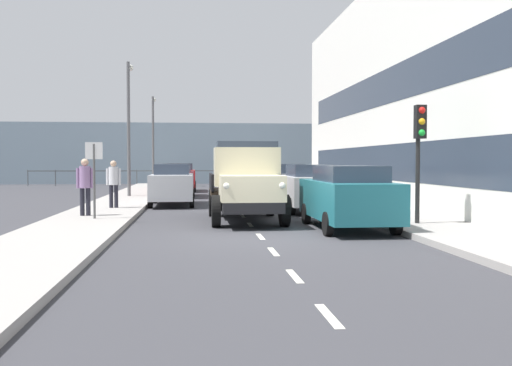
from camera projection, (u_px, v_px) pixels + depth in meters
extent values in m
plane|color=#38383D|center=(234.00, 206.00, 23.60)|extent=(80.00, 80.00, 0.00)
cube|color=#9E9993|center=(347.00, 204.00, 24.09)|extent=(2.50, 43.17, 0.15)
cube|color=#9E9993|center=(116.00, 205.00, 23.10)|extent=(2.50, 43.17, 0.15)
cube|color=silver|center=(329.00, 316.00, 6.85)|extent=(0.12, 1.10, 0.01)
cube|color=silver|center=(295.00, 276.00, 9.22)|extent=(0.12, 1.10, 0.01)
cube|color=silver|center=(273.00, 252.00, 11.71)|extent=(0.12, 1.10, 0.01)
cube|color=silver|center=(260.00, 237.00, 14.06)|extent=(0.12, 1.10, 0.01)
cube|color=silver|center=(250.00, 225.00, 16.71)|extent=(0.12, 1.10, 0.01)
cube|color=silver|center=(242.00, 216.00, 19.39)|extent=(0.12, 1.10, 0.01)
cube|color=silver|center=(238.00, 210.00, 21.64)|extent=(0.12, 1.10, 0.01)
cube|color=silver|center=(233.00, 205.00, 23.99)|extent=(0.12, 1.10, 0.01)
cube|color=silver|center=(230.00, 201.00, 26.70)|extent=(0.12, 1.10, 0.01)
cube|color=silver|center=(227.00, 198.00, 29.04)|extent=(0.12, 1.10, 0.01)
cube|color=silver|center=(225.00, 195.00, 31.25)|extent=(0.12, 1.10, 0.01)
cube|color=silver|center=(223.00, 193.00, 33.56)|extent=(0.12, 1.10, 0.01)
cube|color=silver|center=(221.00, 191.00, 36.32)|extent=(0.12, 1.10, 0.01)
cube|color=silver|center=(219.00, 188.00, 39.03)|extent=(0.12, 1.10, 0.01)
cube|color=silver|center=(217.00, 187.00, 41.88)|extent=(0.12, 1.10, 0.01)
cube|color=silver|center=(470.00, 93.00, 24.35)|extent=(8.01, 27.26, 9.48)
cube|color=#2D3847|center=(378.00, 162.00, 24.05)|extent=(0.08, 23.17, 1.40)
cube|color=#2D3847|center=(379.00, 90.00, 23.93)|extent=(0.08, 23.17, 1.40)
cube|color=gray|center=(214.00, 153.00, 47.94)|extent=(80.00, 0.80, 5.00)
cylinder|color=#4C5156|center=(392.00, 177.00, 45.89)|extent=(0.08, 0.08, 1.20)
cylinder|color=#4C5156|center=(368.00, 177.00, 45.68)|extent=(0.08, 0.08, 1.20)
cylinder|color=#4C5156|center=(343.00, 177.00, 45.47)|extent=(0.08, 0.08, 1.20)
cylinder|color=#4C5156|center=(318.00, 177.00, 45.27)|extent=(0.08, 0.08, 1.20)
cylinder|color=#4C5156|center=(293.00, 177.00, 45.06)|extent=(0.08, 0.08, 1.20)
cylinder|color=#4C5156|center=(267.00, 177.00, 44.85)|extent=(0.08, 0.08, 1.20)
cylinder|color=#4C5156|center=(242.00, 177.00, 44.64)|extent=(0.08, 0.08, 1.20)
cylinder|color=#4C5156|center=(216.00, 177.00, 44.43)|extent=(0.08, 0.08, 1.20)
cylinder|color=#4C5156|center=(190.00, 178.00, 44.22)|extent=(0.08, 0.08, 1.20)
cylinder|color=#4C5156|center=(163.00, 178.00, 44.01)|extent=(0.08, 0.08, 1.20)
cylinder|color=#4C5156|center=(137.00, 178.00, 43.80)|extent=(0.08, 0.08, 1.20)
cylinder|color=#4C5156|center=(110.00, 178.00, 43.59)|extent=(0.08, 0.08, 1.20)
cylinder|color=#4C5156|center=(83.00, 178.00, 43.39)|extent=(0.08, 0.08, 1.20)
cylinder|color=#4C5156|center=(55.00, 178.00, 43.18)|extent=(0.08, 0.08, 1.20)
cylinder|color=#4C5156|center=(28.00, 178.00, 42.97)|extent=(0.08, 0.08, 1.20)
cube|color=#4C5156|center=(216.00, 171.00, 44.41)|extent=(28.00, 0.08, 0.08)
cube|color=black|center=(245.00, 201.00, 17.86)|extent=(1.64, 5.60, 0.30)
cube|color=beige|center=(251.00, 188.00, 16.01)|extent=(1.72, 1.90, 0.70)
cube|color=silver|center=(254.00, 191.00, 15.12)|extent=(1.16, 0.08, 0.56)
sphere|color=white|center=(282.00, 186.00, 15.19)|extent=(0.20, 0.20, 0.20)
sphere|color=white|center=(226.00, 186.00, 15.03)|extent=(0.20, 0.20, 0.20)
cube|color=beige|center=(246.00, 167.00, 17.49)|extent=(1.93, 1.34, 1.15)
cube|color=#2D3847|center=(246.00, 151.00, 17.47)|extent=(1.78, 1.23, 0.56)
cube|color=#2D2319|center=(242.00, 192.00, 19.19)|extent=(2.10, 2.80, 0.16)
cube|color=black|center=(272.00, 182.00, 19.28)|extent=(0.08, 2.80, 0.56)
cube|color=black|center=(211.00, 182.00, 19.07)|extent=(0.08, 2.80, 0.56)
cylinder|color=black|center=(284.00, 210.00, 16.30)|extent=(0.24, 0.90, 0.90)
cylinder|color=black|center=(216.00, 211.00, 16.10)|extent=(0.24, 0.90, 0.90)
cylinder|color=black|center=(270.00, 202.00, 19.50)|extent=(0.24, 0.90, 0.90)
cylinder|color=black|center=(213.00, 203.00, 19.30)|extent=(0.24, 0.90, 0.90)
cube|color=#1E6670|center=(347.00, 200.00, 15.63)|extent=(1.81, 4.53, 1.00)
cube|color=#2D3847|center=(349.00, 174.00, 15.41)|extent=(1.49, 2.49, 0.42)
cylinder|color=black|center=(306.00, 214.00, 16.96)|extent=(0.18, 0.60, 0.60)
cylinder|color=black|center=(363.00, 213.00, 17.14)|extent=(0.18, 0.60, 0.60)
cylinder|color=black|center=(328.00, 224.00, 14.17)|extent=(0.18, 0.60, 0.60)
cylinder|color=black|center=(396.00, 223.00, 14.35)|extent=(0.18, 0.60, 0.60)
cube|color=white|center=(309.00, 190.00, 20.95)|extent=(1.73, 3.87, 1.00)
cube|color=#2D3847|center=(310.00, 170.00, 20.73)|extent=(1.42, 2.13, 0.42)
cylinder|color=black|center=(281.00, 202.00, 22.08)|extent=(0.18, 0.60, 0.60)
cylinder|color=black|center=(324.00, 201.00, 22.25)|extent=(0.18, 0.60, 0.60)
cylinder|color=black|center=(292.00, 206.00, 19.69)|extent=(0.18, 0.60, 0.60)
cylinder|color=black|center=(339.00, 206.00, 19.86)|extent=(0.18, 0.60, 0.60)
cube|color=slate|center=(285.00, 184.00, 26.38)|extent=(1.66, 4.02, 1.00)
cube|color=#2D3847|center=(286.00, 169.00, 26.15)|extent=(1.36, 2.21, 0.42)
cylinder|color=black|center=(265.00, 194.00, 27.55)|extent=(0.18, 0.60, 0.60)
cylinder|color=black|center=(298.00, 193.00, 27.71)|extent=(0.18, 0.60, 0.60)
cylinder|color=black|center=(272.00, 197.00, 25.07)|extent=(0.18, 0.60, 0.60)
cylinder|color=black|center=(308.00, 197.00, 25.24)|extent=(0.18, 0.60, 0.60)
cube|color=#B7BABF|center=(172.00, 186.00, 24.04)|extent=(1.70, 4.48, 1.00)
cube|color=#2D3847|center=(173.00, 169.00, 24.21)|extent=(1.40, 2.46, 0.42)
cylinder|color=black|center=(192.00, 200.00, 22.76)|extent=(0.18, 0.60, 0.60)
cylinder|color=black|center=(150.00, 201.00, 22.59)|extent=(0.18, 0.60, 0.60)
cylinder|color=black|center=(192.00, 196.00, 25.52)|extent=(0.18, 0.60, 0.60)
cylinder|color=black|center=(155.00, 196.00, 25.35)|extent=(0.18, 0.60, 0.60)
cube|color=maroon|center=(177.00, 181.00, 29.84)|extent=(1.72, 4.19, 1.00)
cube|color=#2D3847|center=(177.00, 168.00, 30.01)|extent=(1.41, 2.30, 0.42)
cylinder|color=black|center=(193.00, 192.00, 28.66)|extent=(0.18, 0.60, 0.60)
cylinder|color=black|center=(159.00, 193.00, 28.49)|extent=(0.18, 0.60, 0.60)
cylinder|color=black|center=(193.00, 190.00, 31.24)|extent=(0.18, 0.60, 0.60)
cylinder|color=black|center=(162.00, 190.00, 31.06)|extent=(0.18, 0.60, 0.60)
cube|color=#B21E1E|center=(180.00, 178.00, 35.36)|extent=(1.88, 4.11, 1.00)
cube|color=#2D3847|center=(180.00, 167.00, 35.53)|extent=(1.54, 2.26, 0.42)
cylinder|color=black|center=(194.00, 187.00, 34.21)|extent=(0.18, 0.60, 0.60)
cylinder|color=black|center=(164.00, 187.00, 34.02)|extent=(0.18, 0.60, 0.60)
cylinder|color=black|center=(194.00, 186.00, 36.74)|extent=(0.18, 0.60, 0.60)
cylinder|color=black|center=(166.00, 186.00, 36.55)|extent=(0.18, 0.60, 0.60)
cylinder|color=black|center=(88.00, 202.00, 17.93)|extent=(0.14, 0.14, 0.86)
cylinder|color=black|center=(82.00, 202.00, 17.91)|extent=(0.14, 0.14, 0.86)
cylinder|color=gray|center=(85.00, 177.00, 17.89)|extent=(0.34, 0.34, 0.68)
cylinder|color=gray|center=(92.00, 178.00, 17.92)|extent=(0.09, 0.09, 0.63)
cylinder|color=gray|center=(78.00, 178.00, 17.87)|extent=(0.09, 0.09, 0.63)
sphere|color=tan|center=(85.00, 162.00, 17.87)|extent=(0.23, 0.23, 0.23)
cylinder|color=black|center=(116.00, 196.00, 20.99)|extent=(0.14, 0.14, 0.83)
cylinder|color=black|center=(111.00, 196.00, 20.97)|extent=(0.14, 0.14, 0.83)
cylinder|color=silver|center=(114.00, 176.00, 20.95)|extent=(0.34, 0.34, 0.66)
cylinder|color=silver|center=(120.00, 177.00, 20.98)|extent=(0.09, 0.09, 0.61)
cylinder|color=silver|center=(107.00, 177.00, 20.93)|extent=(0.09, 0.09, 0.61)
sphere|color=tan|center=(113.00, 164.00, 20.94)|extent=(0.23, 0.23, 0.23)
cylinder|color=black|center=(418.00, 165.00, 15.70)|extent=(0.12, 0.12, 3.20)
cube|color=black|center=(420.00, 122.00, 15.52)|extent=(0.28, 0.24, 0.90)
sphere|color=red|center=(422.00, 110.00, 15.39)|extent=(0.18, 0.18, 0.18)
sphere|color=orange|center=(422.00, 122.00, 15.40)|extent=(0.18, 0.18, 0.18)
sphere|color=green|center=(422.00, 133.00, 15.41)|extent=(0.18, 0.18, 0.18)
cylinder|color=#59595B|center=(129.00, 129.00, 28.10)|extent=(0.16, 0.16, 6.52)
cylinder|color=#59595B|center=(129.00, 65.00, 28.43)|extent=(0.10, 0.90, 0.10)
sphere|color=silver|center=(130.00, 68.00, 28.88)|extent=(0.32, 0.32, 0.32)
cylinder|color=#59595B|center=(153.00, 141.00, 40.62)|extent=(0.16, 0.16, 6.25)
cylinder|color=#59595B|center=(153.00, 98.00, 40.95)|extent=(0.10, 0.90, 0.10)
sphere|color=silver|center=(154.00, 100.00, 41.40)|extent=(0.32, 0.32, 0.32)
cylinder|color=#4C4C4C|center=(94.00, 181.00, 16.98)|extent=(0.07, 0.07, 2.20)
cube|color=silver|center=(94.00, 151.00, 16.95)|extent=(0.50, 0.04, 0.50)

